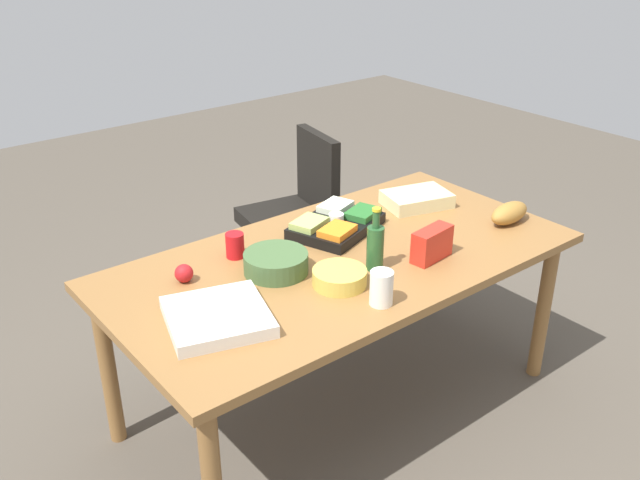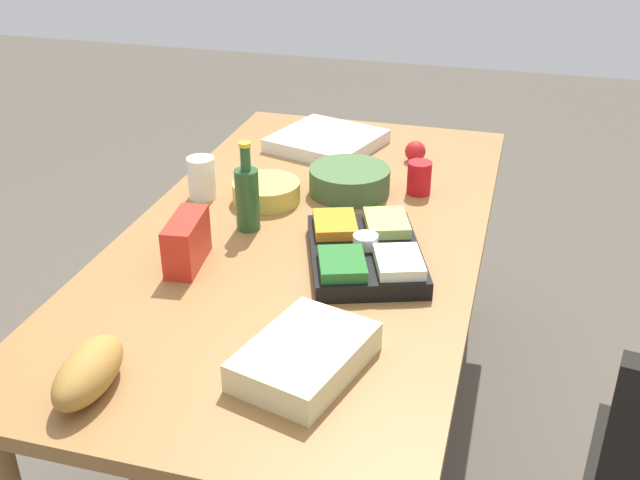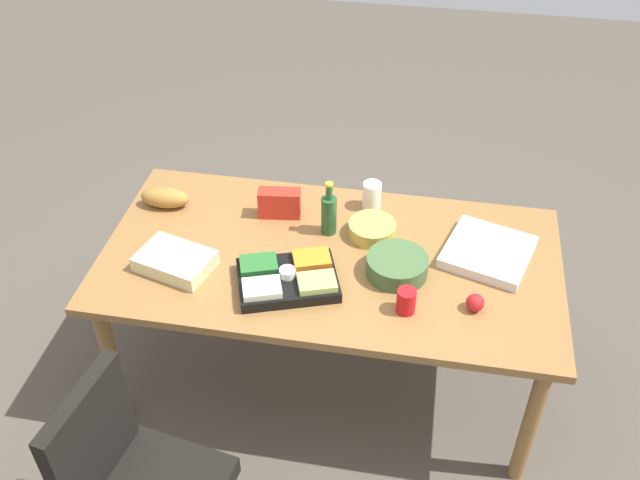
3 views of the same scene
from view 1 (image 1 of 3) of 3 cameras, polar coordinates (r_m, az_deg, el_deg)
name	(u,v)px [view 1 (image 1 of 3)]	position (r m, az deg, el deg)	size (l,w,h in m)	color
ground_plane	(339,403)	(3.48, 1.59, -13.12)	(10.00, 10.00, 0.00)	#51493F
conference_table	(341,272)	(3.07, 1.76, -2.64)	(2.06, 1.05, 0.80)	olive
office_chair	(294,229)	(4.28, -2.12, 0.88)	(0.56, 0.56, 0.96)	gray
chip_bag_red	(432,244)	(3.02, 9.11, -0.33)	(0.20, 0.08, 0.14)	red
veggie_tray	(336,224)	(3.26, 1.33, 1.34)	(0.50, 0.42, 0.09)	black
red_solo_cup	(235,245)	(3.03, -6.95, -0.43)	(0.08, 0.08, 0.11)	red
mayo_jar	(381,288)	(2.67, 5.03, -3.92)	(0.09, 0.09, 0.14)	white
wine_bottle	(375,246)	(2.90, 4.52, -0.49)	(0.08, 0.08, 0.28)	#255128
sheet_cake	(417,199)	(3.56, 7.89, 3.32)	(0.32, 0.22, 0.07)	beige
pizza_box	(218,317)	(2.59, -8.36, -6.22)	(0.36, 0.36, 0.05)	silver
salad_bowl	(276,263)	(2.90, -3.61, -1.87)	(0.27, 0.27, 0.09)	#415F35
apple_red	(184,273)	(2.87, -11.03, -2.68)	(0.08, 0.08, 0.08)	red
bread_loaf	(509,213)	(3.45, 15.18, 2.14)	(0.24, 0.11, 0.10)	#A27131
chip_bowl	(340,277)	(2.80, 1.60, -3.06)	(0.22, 0.22, 0.07)	gold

